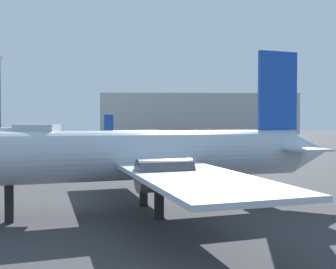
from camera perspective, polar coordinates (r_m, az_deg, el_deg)
The scene contains 4 objects.
airplane_at_gate at distance 25.76m, azimuth -4.30°, elevation -3.05°, with size 30.34×28.50×11.16m.
airplane_far_left at distance 101.31m, azimuth -4.21°, elevation -0.06°, with size 22.97×18.09×8.06m.
light_mast_left at distance 113.00m, azimuth -23.26°, elevation 5.19°, with size 2.40×0.50×23.67m.
terminal_building at distance 129.22m, azimuth 4.24°, elevation 2.36°, with size 60.26×22.22×15.02m, color #B7B7B2.
Camera 1 is at (0.24, -12.96, 5.93)m, focal length 41.91 mm.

